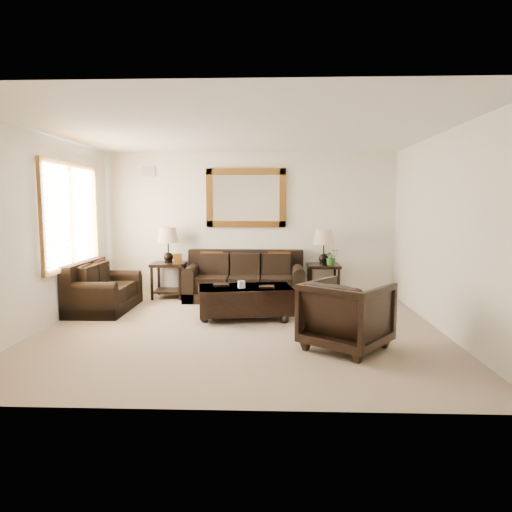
{
  "coord_description": "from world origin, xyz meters",
  "views": [
    {
      "loc": [
        0.45,
        -6.16,
        1.72
      ],
      "look_at": [
        0.2,
        0.6,
        0.96
      ],
      "focal_mm": 32.0,
      "sensor_mm": 36.0,
      "label": 1
    }
  ],
  "objects_px": {
    "loveseat": "(101,292)",
    "end_table_left": "(168,252)",
    "armchair": "(347,312)",
    "end_table_right": "(324,253)",
    "sofa": "(245,282)",
    "coffee_table": "(245,299)"
  },
  "relations": [
    {
      "from": "loveseat",
      "to": "end_table_left",
      "type": "xyz_separation_m",
      "value": [
        0.88,
        1.06,
        0.56
      ]
    },
    {
      "from": "loveseat",
      "to": "armchair",
      "type": "bearing_deg",
      "value": -117.19
    },
    {
      "from": "end_table_right",
      "to": "sofa",
      "type": "bearing_deg",
      "value": -176.26
    },
    {
      "from": "loveseat",
      "to": "coffee_table",
      "type": "bearing_deg",
      "value": -100.51
    },
    {
      "from": "sofa",
      "to": "armchair",
      "type": "distance_m",
      "value": 3.2
    },
    {
      "from": "sofa",
      "to": "armchair",
      "type": "relative_size",
      "value": 2.37
    },
    {
      "from": "sofa",
      "to": "coffee_table",
      "type": "xyz_separation_m",
      "value": [
        0.09,
        -1.42,
        -0.02
      ]
    },
    {
      "from": "sofa",
      "to": "armchair",
      "type": "bearing_deg",
      "value": -64.16
    },
    {
      "from": "loveseat",
      "to": "end_table_right",
      "type": "relative_size",
      "value": 1.12
    },
    {
      "from": "end_table_right",
      "to": "end_table_left",
      "type": "bearing_deg",
      "value": -179.84
    },
    {
      "from": "sofa",
      "to": "end_table_right",
      "type": "xyz_separation_m",
      "value": [
        1.44,
        0.09,
        0.52
      ]
    },
    {
      "from": "loveseat",
      "to": "coffee_table",
      "type": "distance_m",
      "value": 2.44
    },
    {
      "from": "end_table_right",
      "to": "coffee_table",
      "type": "xyz_separation_m",
      "value": [
        -1.35,
        -1.52,
        -0.53
      ]
    },
    {
      "from": "sofa",
      "to": "coffee_table",
      "type": "relative_size",
      "value": 1.41
    },
    {
      "from": "end_table_right",
      "to": "armchair",
      "type": "xyz_separation_m",
      "value": [
        -0.05,
        -2.97,
        -0.38
      ]
    },
    {
      "from": "sofa",
      "to": "coffee_table",
      "type": "bearing_deg",
      "value": -86.18
    },
    {
      "from": "coffee_table",
      "to": "loveseat",
      "type": "bearing_deg",
      "value": 160.1
    },
    {
      "from": "end_table_left",
      "to": "armchair",
      "type": "height_order",
      "value": "end_table_left"
    },
    {
      "from": "armchair",
      "to": "end_table_right",
      "type": "bearing_deg",
      "value": -53.03
    },
    {
      "from": "sofa",
      "to": "end_table_left",
      "type": "xyz_separation_m",
      "value": [
        -1.42,
        0.09,
        0.54
      ]
    },
    {
      "from": "loveseat",
      "to": "coffee_table",
      "type": "xyz_separation_m",
      "value": [
        2.4,
        -0.44,
        0.01
      ]
    },
    {
      "from": "sofa",
      "to": "loveseat",
      "type": "relative_size",
      "value": 1.5
    }
  ]
}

